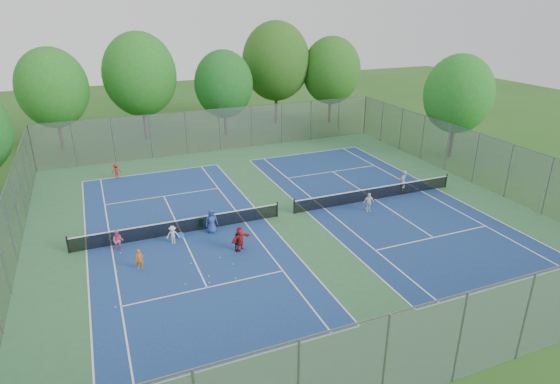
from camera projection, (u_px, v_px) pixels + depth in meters
The scene contains 39 objects.
ground at pixel (286, 215), 31.30m from camera, with size 120.00×120.00×0.00m, color #27551A.
court_pad at pixel (286, 215), 31.29m from camera, with size 32.00×32.00×0.01m, color #31673D.
court_left at pixel (181, 233), 28.82m from camera, with size 10.97×23.77×0.01m, color navy.
court_right at pixel (375, 199), 33.76m from camera, with size 10.97×23.77×0.01m, color navy.
net_left at pixel (181, 227), 28.65m from camera, with size 12.87×0.10×0.91m, color black.
net_right at pixel (375, 194), 33.60m from camera, with size 12.87×0.10×0.91m, color black.
fence_north at pixel (220, 130), 44.23m from camera, with size 32.00×0.10×4.00m, color gray.
fence_south at pixel (460, 339), 16.85m from camera, with size 32.00×0.10×4.00m, color gray.
fence_west at pixel (10, 230), 24.89m from camera, with size 32.00×0.10×4.00m, color gray.
fence_east at pixel (476, 158), 36.19m from camera, with size 32.00×0.10×4.00m, color gray.
tree_nw at pixel (52, 88), 42.95m from camera, with size 6.40×6.40×9.58m.
tree_nl at pixel (140, 74), 46.38m from camera, with size 7.20×7.20×10.69m.
tree_nc at pixel (224, 84), 47.93m from camera, with size 6.00×6.00×8.85m.
tree_nr at pixel (276, 61), 52.35m from camera, with size 7.60×7.60×11.42m.
tree_ne at pixel (331, 71), 53.16m from camera, with size 6.60×6.60×9.77m.
tree_side_e at pixel (458, 94), 40.97m from camera, with size 6.00×6.00×9.20m.
ball_crate at pixel (180, 235), 28.32m from camera, with size 0.32×0.32×0.27m, color blue.
ball_hopper at pixel (201, 222), 29.70m from camera, with size 0.27×0.27×0.54m, color green.
student_a at pixel (140, 259), 24.82m from camera, with size 0.42×0.28×1.15m, color orange.
student_b at pixel (118, 241), 26.60m from camera, with size 0.62×0.48×1.27m, color #D25189.
student_c at pixel (173, 235), 27.42m from camera, with size 0.74×0.43×1.15m, color silver.
student_d at pixel (237, 242), 26.58m from camera, with size 0.67×0.28×1.15m, color black.
student_e at pixel (212, 221), 28.65m from camera, with size 0.77×0.50×1.57m, color #284192.
student_f at pixel (240, 239), 26.60m from camera, with size 1.37×0.43×1.47m, color #B0191F.
child_far_baseline at pixel (116, 171), 37.61m from camera, with size 0.79×0.46×1.23m, color #A31C17.
instructor at pixel (403, 182), 34.43m from camera, with size 0.67×0.44×1.85m, color gray.
teen_court_b at pixel (369, 202), 31.62m from camera, with size 0.79×0.33×1.35m, color white.
tennis_ball_0 at pixel (121, 253), 26.49m from camera, with size 0.07×0.07×0.07m, color #B5D531.
tennis_ball_1 at pixel (115, 307), 21.81m from camera, with size 0.07×0.07×0.07m, color #DFF238.
tennis_ball_2 at pixel (209, 283), 23.69m from camera, with size 0.07×0.07×0.07m, color #DBF438.
tennis_ball_3 at pixel (233, 264), 25.37m from camera, with size 0.07×0.07×0.07m, color #B8D631.
tennis_ball_4 at pixel (191, 264), 25.45m from camera, with size 0.07×0.07×0.07m, color #C7DE33.
tennis_ball_5 at pixel (143, 256), 26.24m from camera, with size 0.07×0.07×0.07m, color gold.
tennis_ball_6 at pixel (209, 277), 24.24m from camera, with size 0.07×0.07×0.07m, color #D3E435.
tennis_ball_7 at pixel (267, 251), 26.72m from camera, with size 0.07×0.07×0.07m, color #C5D030.
tennis_ball_8 at pixel (185, 285), 23.56m from camera, with size 0.07×0.07×0.07m, color #C2D531.
tennis_ball_9 at pixel (117, 272), 24.69m from camera, with size 0.07×0.07×0.07m, color #CBDD33.
tennis_ball_10 at pixel (220, 258), 26.03m from camera, with size 0.07×0.07×0.07m, color #C7EB36.
tennis_ball_11 at pixel (235, 279), 24.06m from camera, with size 0.07×0.07×0.07m, color #CAF338.
Camera 1 is at (-11.18, -26.09, 13.27)m, focal length 30.00 mm.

